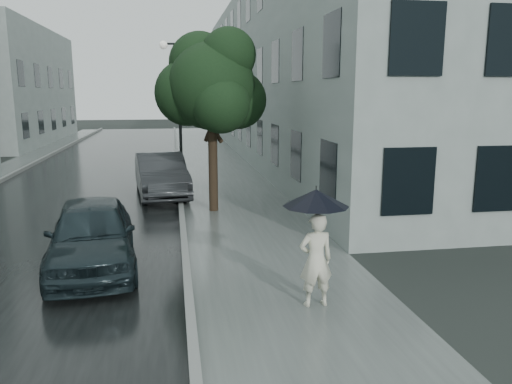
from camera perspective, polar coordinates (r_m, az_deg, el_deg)
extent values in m
plane|color=black|center=(9.41, 2.01, -10.58)|extent=(120.00, 120.00, 0.00)
cube|color=slate|center=(20.95, -3.84, 1.64)|extent=(3.50, 60.00, 0.01)
cube|color=slate|center=(20.84, -8.84, 1.68)|extent=(0.15, 60.00, 0.15)
cube|color=black|center=(21.12, -18.37, 1.16)|extent=(6.85, 60.00, 0.00)
cube|color=gray|center=(29.00, 5.17, 13.20)|extent=(7.00, 36.00, 9.00)
cube|color=black|center=(28.33, -1.85, 13.29)|extent=(0.08, 32.40, 7.20)
cube|color=black|center=(39.50, -22.43, 11.17)|extent=(0.08, 16.20, 6.40)
imported|color=beige|center=(8.34, 6.86, -7.73)|extent=(0.60, 0.42, 1.58)
cylinder|color=black|center=(8.21, 6.78, -3.98)|extent=(0.02, 0.02, 0.69)
cone|color=black|center=(8.09, 6.86, -0.67)|extent=(1.19, 1.19, 0.28)
cylinder|color=black|center=(8.06, 6.89, 0.45)|extent=(0.02, 0.02, 0.08)
cylinder|color=black|center=(8.31, 6.72, -6.48)|extent=(0.03, 0.03, 0.06)
cylinder|color=#332619|center=(14.92, -4.93, 2.96)|extent=(0.27, 0.27, 2.71)
sphere|color=#183317|center=(14.76, -5.08, 11.94)|extent=(2.52, 2.52, 2.52)
sphere|color=#183317|center=(15.13, -2.14, 10.48)|extent=(1.74, 1.74, 1.74)
sphere|color=#183317|center=(15.12, -7.81, 11.15)|extent=(1.94, 1.94, 1.94)
sphere|color=#183317|center=(14.10, -4.05, 9.99)|extent=(1.64, 1.64, 1.64)
sphere|color=#183317|center=(15.35, -6.42, 14.43)|extent=(1.84, 1.84, 1.84)
sphere|color=#183317|center=(14.66, -3.15, 15.37)|extent=(1.56, 1.56, 1.56)
cylinder|color=black|center=(20.03, -8.68, 8.77)|extent=(0.12, 0.12, 5.34)
cylinder|color=black|center=(20.30, -8.47, 1.51)|extent=(0.28, 0.28, 0.20)
cylinder|color=black|center=(20.12, -9.65, 16.37)|extent=(0.51, 0.14, 0.08)
sphere|color=silver|center=(20.15, -10.53, 16.19)|extent=(0.32, 0.32, 0.32)
imported|color=black|center=(10.58, -18.25, -4.62)|extent=(2.10, 4.28, 1.40)
imported|color=#26292B|center=(17.46, -10.81, 1.96)|extent=(2.07, 4.60, 1.46)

